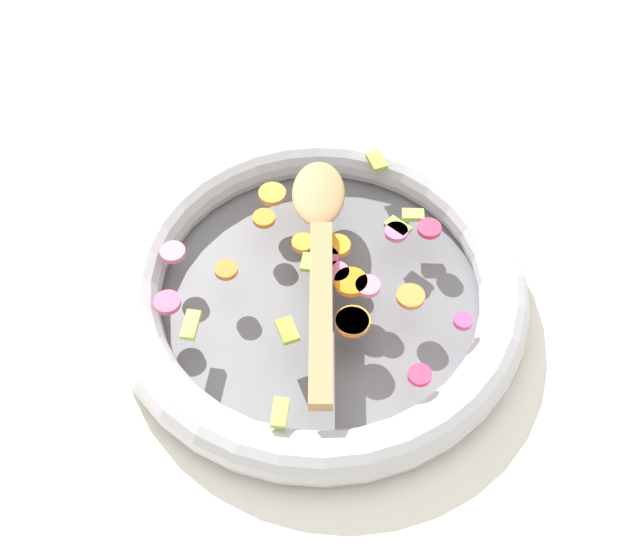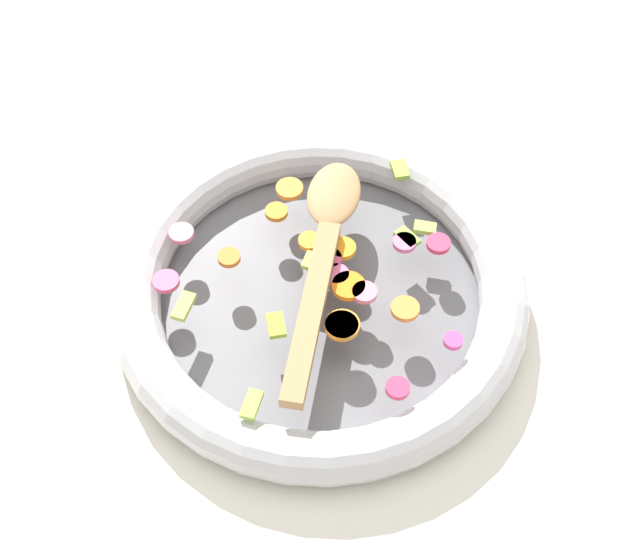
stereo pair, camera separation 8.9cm
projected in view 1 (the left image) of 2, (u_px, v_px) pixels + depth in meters
ground_plane at (320, 303)px, 0.93m from camera, size 4.00×4.00×0.00m
skillet at (320, 291)px, 0.91m from camera, size 0.43×0.43×0.05m
chopped_vegetables at (326, 273)px, 0.89m from camera, size 0.34×0.32×0.01m
wooden_spoon at (320, 246)px, 0.90m from camera, size 0.30×0.06×0.01m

